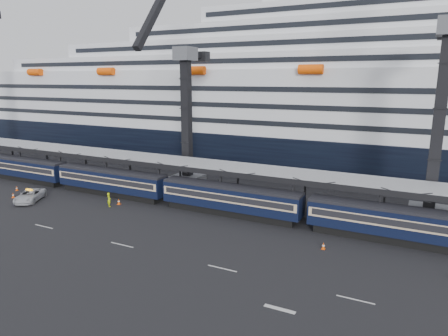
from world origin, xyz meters
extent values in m
plane|color=black|center=(0.00, 0.00, 0.00)|extent=(260.00, 260.00, 0.00)
cube|color=beige|center=(-26.00, -4.00, 0.01)|extent=(3.00, 0.15, 0.02)
cube|color=beige|center=(-14.00, -4.00, 0.01)|extent=(3.00, 0.15, 0.02)
cube|color=beige|center=(-2.00, -4.00, 0.01)|extent=(3.00, 0.15, 0.02)
cube|color=beige|center=(10.00, -4.00, 0.01)|extent=(3.00, 0.15, 0.02)
cube|color=beige|center=(5.00, -8.00, 0.01)|extent=(2.50, 0.40, 0.02)
cube|color=black|center=(-48.00, 10.00, 0.45)|extent=(17.48, 2.40, 0.90)
cube|color=black|center=(-48.00, 10.00, 2.25)|extent=(19.00, 2.80, 2.70)
cube|color=beige|center=(-48.00, 10.00, 2.55)|extent=(18.62, 2.92, 1.05)
cube|color=black|center=(-48.00, 10.00, 2.60)|extent=(17.86, 2.98, 0.70)
cube|color=black|center=(-48.00, 10.00, 3.75)|extent=(19.00, 2.50, 0.35)
cube|color=black|center=(-28.00, 10.00, 0.45)|extent=(17.48, 2.40, 0.90)
cube|color=black|center=(-28.00, 10.00, 2.25)|extent=(19.00, 2.80, 2.70)
cube|color=beige|center=(-28.00, 10.00, 2.55)|extent=(18.62, 2.92, 1.05)
cube|color=black|center=(-28.00, 10.00, 2.60)|extent=(17.86, 2.98, 0.70)
cube|color=black|center=(-28.00, 10.00, 3.75)|extent=(19.00, 2.50, 0.35)
cube|color=black|center=(-8.00, 10.00, 0.45)|extent=(17.48, 2.40, 0.90)
cube|color=black|center=(-8.00, 10.00, 2.25)|extent=(19.00, 2.80, 2.70)
cube|color=beige|center=(-8.00, 10.00, 2.55)|extent=(18.62, 2.92, 1.05)
cube|color=black|center=(-8.00, 10.00, 2.60)|extent=(17.86, 2.98, 0.70)
cube|color=black|center=(-8.00, 10.00, 3.75)|extent=(19.00, 2.50, 0.35)
cube|color=black|center=(12.00, 10.00, 0.45)|extent=(17.48, 2.40, 0.90)
cube|color=black|center=(12.00, 10.00, 2.25)|extent=(19.00, 2.80, 2.70)
cube|color=beige|center=(12.00, 10.00, 2.55)|extent=(18.62, 2.92, 1.05)
cube|color=black|center=(12.00, 10.00, 2.60)|extent=(17.86, 2.98, 0.70)
cube|color=black|center=(12.00, 10.00, 3.75)|extent=(19.00, 2.50, 0.35)
cube|color=gray|center=(0.00, 14.00, 5.40)|extent=(130.00, 6.00, 0.25)
cube|color=black|center=(0.00, 11.00, 5.10)|extent=(130.00, 0.25, 0.70)
cube|color=black|center=(0.00, 17.00, 5.10)|extent=(130.00, 0.25, 0.70)
cube|color=black|center=(-60.00, 16.80, 2.70)|extent=(0.25, 0.25, 5.40)
cube|color=black|center=(-50.00, 11.20, 2.70)|extent=(0.25, 0.25, 5.40)
cube|color=black|center=(-50.00, 16.80, 2.70)|extent=(0.25, 0.25, 5.40)
cube|color=black|center=(-40.00, 11.20, 2.70)|extent=(0.25, 0.25, 5.40)
cube|color=black|center=(-40.00, 16.80, 2.70)|extent=(0.25, 0.25, 5.40)
cube|color=black|center=(-30.00, 11.20, 2.70)|extent=(0.25, 0.25, 5.40)
cube|color=black|center=(-30.00, 16.80, 2.70)|extent=(0.25, 0.25, 5.40)
cube|color=black|center=(-20.00, 11.20, 2.70)|extent=(0.25, 0.25, 5.40)
cube|color=black|center=(-20.00, 16.80, 2.70)|extent=(0.25, 0.25, 5.40)
cube|color=black|center=(-10.00, 11.20, 2.70)|extent=(0.25, 0.25, 5.40)
cube|color=black|center=(-10.00, 16.80, 2.70)|extent=(0.25, 0.25, 5.40)
cube|color=black|center=(0.00, 11.20, 2.70)|extent=(0.25, 0.25, 5.40)
cube|color=black|center=(0.00, 16.80, 2.70)|extent=(0.25, 0.25, 5.40)
cube|color=black|center=(10.00, 11.20, 2.70)|extent=(0.25, 0.25, 5.40)
cube|color=black|center=(10.00, 16.80, 2.70)|extent=(0.25, 0.25, 5.40)
cube|color=black|center=(0.00, 46.00, 3.50)|extent=(200.00, 28.00, 7.00)
cube|color=black|center=(-106.00, 46.00, 3.50)|extent=(16.17, 18.35, 7.00)
cube|color=white|center=(0.00, 46.00, 13.00)|extent=(190.00, 26.88, 12.00)
cube|color=white|center=(0.00, 46.00, 20.50)|extent=(160.00, 24.64, 3.00)
cube|color=black|center=(0.00, 33.63, 20.50)|extent=(153.60, 0.12, 0.90)
cube|color=white|center=(0.00, 46.00, 23.50)|extent=(124.00, 21.84, 3.00)
cube|color=black|center=(0.00, 35.03, 23.50)|extent=(119.04, 0.12, 0.90)
cube|color=white|center=(0.00, 46.00, 26.50)|extent=(90.00, 19.04, 3.00)
cube|color=black|center=(0.00, 36.43, 26.50)|extent=(86.40, 0.12, 0.90)
cube|color=white|center=(0.00, 46.00, 29.50)|extent=(56.00, 16.24, 3.00)
cube|color=black|center=(0.00, 37.83, 29.50)|extent=(53.76, 0.12, 0.90)
cube|color=white|center=(-8.00, 46.00, 32.00)|extent=(16.00, 12.00, 2.50)
cylinder|color=#FF5308|center=(-70.00, 31.96, 18.80)|extent=(4.00, 1.60, 1.60)
cylinder|color=#FF5308|center=(-48.00, 31.96, 18.80)|extent=(4.00, 1.60, 1.60)
cylinder|color=#FF5308|center=(-26.00, 31.96, 18.80)|extent=(4.00, 1.60, 1.60)
cylinder|color=#FF5308|center=(-4.00, 31.96, 18.80)|extent=(4.00, 1.60, 1.60)
cube|color=#4B4D53|center=(-20.00, 19.00, 1.00)|extent=(4.50, 4.50, 2.00)
cube|color=black|center=(-20.00, 19.00, 11.00)|extent=(1.30, 1.30, 18.00)
cube|color=#4B4D53|center=(-20.00, 19.00, 21.00)|extent=(2.60, 3.20, 2.00)
cube|color=black|center=(-20.00, 21.52, 21.00)|extent=(0.90, 5.04, 0.90)
cube|color=black|center=(-20.00, 24.04, 20.80)|extent=(2.20, 1.60, 1.60)
cube|color=#4B4D53|center=(15.00, 18.00, 1.00)|extent=(4.50, 4.50, 2.00)
cube|color=black|center=(15.00, 18.00, 12.00)|extent=(1.30, 1.30, 20.00)
cube|color=black|center=(15.00, 23.60, 22.80)|extent=(2.20, 1.60, 1.60)
imported|color=#B5B7BC|center=(-36.36, 2.19, 0.82)|extent=(5.12, 6.49, 1.64)
imported|color=#BAD60B|center=(-24.34, 5.41, 0.99)|extent=(0.87, 0.81, 1.98)
cube|color=#FF5308|center=(-43.09, 4.99, 0.02)|extent=(0.37, 0.37, 0.04)
cone|color=#FF5308|center=(-43.09, 4.99, 0.39)|extent=(0.31, 0.31, 0.70)
cylinder|color=white|center=(-43.09, 4.99, 0.39)|extent=(0.26, 0.26, 0.12)
cube|color=#FF5308|center=(-40.06, 2.17, 0.02)|extent=(0.39, 0.39, 0.04)
cone|color=#FF5308|center=(-40.06, 2.17, 0.41)|extent=(0.33, 0.33, 0.73)
cylinder|color=white|center=(-40.06, 2.17, 0.41)|extent=(0.27, 0.27, 0.12)
cube|color=#FF5308|center=(-23.83, 6.76, 0.02)|extent=(0.43, 0.43, 0.04)
cone|color=#FF5308|center=(-23.83, 6.76, 0.45)|extent=(0.36, 0.36, 0.81)
cylinder|color=white|center=(-23.83, 6.76, 0.45)|extent=(0.30, 0.30, 0.13)
cube|color=#FF5308|center=(5.43, 4.58, 0.02)|extent=(0.38, 0.38, 0.04)
cone|color=#FF5308|center=(5.43, 4.58, 0.40)|extent=(0.32, 0.32, 0.72)
cylinder|color=white|center=(5.43, 4.58, 0.40)|extent=(0.27, 0.27, 0.12)
camera|label=1|loc=(13.57, -34.54, 17.33)|focal=32.00mm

